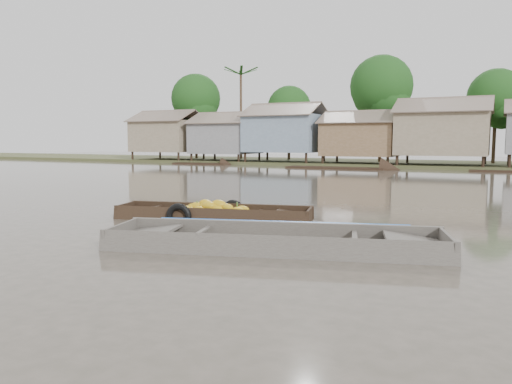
% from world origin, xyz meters
% --- Properties ---
extents(ground, '(120.00, 120.00, 0.00)m').
position_xyz_m(ground, '(0.00, 0.00, 0.00)').
color(ground, '#4A4539').
rests_on(ground, ground).
extents(riverbank, '(120.00, 12.47, 10.22)m').
position_xyz_m(riverbank, '(3.03, 31.86, 3.07)').
color(riverbank, '#384723').
rests_on(riverbank, ground).
extents(banana_boat, '(5.52, 2.48, 0.75)m').
position_xyz_m(banana_boat, '(-0.58, 0.47, 0.15)').
color(banana_boat, black).
rests_on(banana_boat, ground).
extents(viewer_boat, '(6.93, 3.50, 0.54)m').
position_xyz_m(viewer_boat, '(2.51, -2.14, 0.04)').
color(viewer_boat, '#47403C').
rests_on(viewer_boat, ground).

